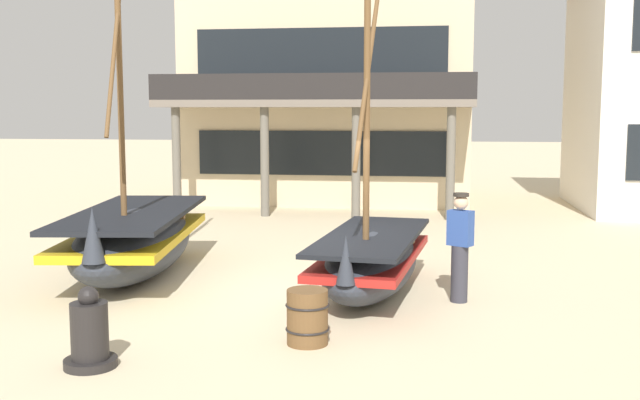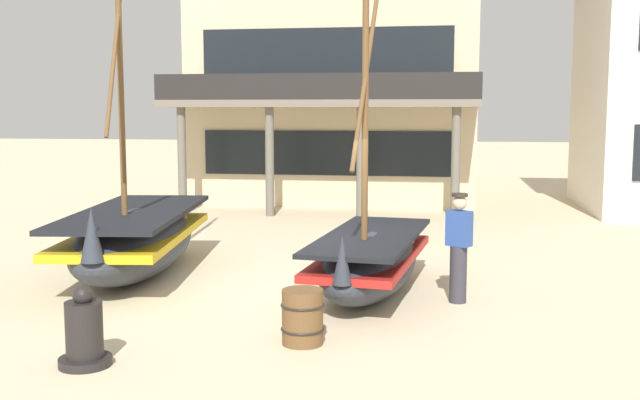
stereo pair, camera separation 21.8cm
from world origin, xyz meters
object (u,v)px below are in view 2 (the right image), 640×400
Objects in this scene: wooden_barrel at (303,317)px; harbor_building_main at (340,58)px; fishing_boat_centre_large at (370,260)px; capstan_winch at (84,334)px; fishing_boat_near_left at (135,239)px; fisherman_by_hull at (459,249)px.

wooden_barrel is 16.91m from harbor_building_main.
wooden_barrel is (-0.59, -2.73, -0.20)m from fishing_boat_centre_large.
harbor_building_main is at bearing 96.13° from wooden_barrel.
capstan_winch is 17.99m from harbor_building_main.
capstan_winch is at bearing -126.65° from fishing_boat_centre_large.
wooden_barrel is at bearing -43.10° from fishing_boat_near_left.
fishing_boat_near_left is at bearing -98.57° from harbor_building_main.
fishing_boat_near_left reaches higher than fishing_boat_centre_large.
harbor_building_main reaches higher than fishing_boat_centre_large.
fishing_boat_near_left is 6.93× the size of capstan_winch.
fishing_boat_near_left is 5.74m from fisherman_by_hull.
harbor_building_main reaches higher than fishing_boat_near_left.
harbor_building_main is (-1.75, 16.26, 4.31)m from wooden_barrel.
fishing_boat_centre_large is 5.05× the size of capstan_winch.
fishing_boat_near_left reaches higher than wooden_barrel.
fisherman_by_hull is at bearing -10.26° from fishing_boat_near_left.
fishing_boat_near_left reaches higher than capstan_winch.
capstan_winch is (-2.93, -3.93, -0.17)m from fishing_boat_centre_large.
fishing_boat_near_left is 9.38× the size of wooden_barrel.
harbor_building_main reaches higher than fisherman_by_hull.
fisherman_by_hull is 1.78× the size of capstan_winch.
capstan_winch reaches higher than wooden_barrel.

